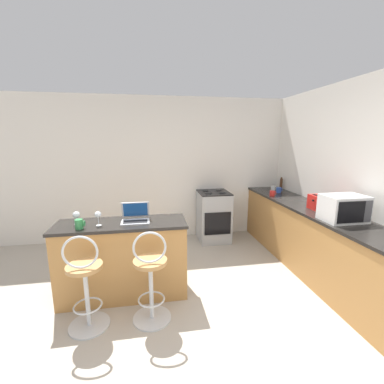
% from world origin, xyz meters
% --- Properties ---
extents(ground_plane, '(20.00, 20.00, 0.00)m').
position_xyz_m(ground_plane, '(0.00, 0.00, 0.00)').
color(ground_plane, '#ADA393').
extents(wall_back, '(12.00, 0.06, 2.60)m').
position_xyz_m(wall_back, '(0.00, 2.77, 1.30)').
color(wall_back, silver).
rests_on(wall_back, ground_plane).
extents(breakfast_bar, '(1.48, 0.52, 0.91)m').
position_xyz_m(breakfast_bar, '(-0.59, 0.91, 0.46)').
color(breakfast_bar, '#B27C42').
rests_on(breakfast_bar, ground_plane).
extents(counter_right, '(0.62, 3.27, 0.91)m').
position_xyz_m(counter_right, '(1.99, 1.12, 0.46)').
color(counter_right, '#B27C42').
rests_on(counter_right, ground_plane).
extents(bar_stool_near, '(0.40, 0.40, 1.00)m').
position_xyz_m(bar_stool_near, '(-0.91, 0.39, 0.47)').
color(bar_stool_near, silver).
rests_on(bar_stool_near, ground_plane).
extents(bar_stool_far, '(0.40, 0.40, 1.00)m').
position_xyz_m(bar_stool_far, '(-0.28, 0.39, 0.47)').
color(bar_stool_far, silver).
rests_on(bar_stool_far, ground_plane).
extents(laptop, '(0.32, 0.26, 0.21)m').
position_xyz_m(laptop, '(-0.43, 0.95, 0.97)').
color(laptop, '#B7BABF').
rests_on(laptop, breakfast_bar).
extents(microwave, '(0.47, 0.33, 0.30)m').
position_xyz_m(microwave, '(1.95, 0.54, 1.06)').
color(microwave, white).
rests_on(microwave, counter_right).
extents(toaster, '(0.22, 0.29, 0.20)m').
position_xyz_m(toaster, '(2.00, 1.01, 1.01)').
color(toaster, red).
rests_on(toaster, counter_right).
extents(stove_range, '(0.55, 0.60, 0.92)m').
position_xyz_m(stove_range, '(0.89, 2.42, 0.46)').
color(stove_range, '#9EA3A8').
rests_on(stove_range, ground_plane).
extents(wine_glass_tall, '(0.07, 0.07, 0.16)m').
position_xyz_m(wine_glass_tall, '(-0.83, 0.84, 1.03)').
color(wine_glass_tall, silver).
rests_on(wine_glass_tall, breakfast_bar).
extents(mug_green, '(0.10, 0.08, 0.10)m').
position_xyz_m(mug_green, '(-1.01, 0.77, 0.96)').
color(mug_green, '#338447').
rests_on(mug_green, breakfast_bar).
extents(mug_red, '(0.10, 0.08, 0.09)m').
position_xyz_m(mug_red, '(1.77, 1.91, 0.96)').
color(mug_red, red).
rests_on(mug_red, counter_right).
extents(mug_blue, '(0.10, 0.08, 0.10)m').
position_xyz_m(mug_blue, '(2.02, 2.16, 0.96)').
color(mug_blue, '#2D51AD').
rests_on(mug_blue, counter_right).
extents(mug_white, '(0.09, 0.08, 0.09)m').
position_xyz_m(mug_white, '(2.01, 2.36, 0.96)').
color(mug_white, white).
rests_on(mug_white, counter_right).
extents(wine_glass_short, '(0.08, 0.08, 0.15)m').
position_xyz_m(wine_glass_short, '(-1.08, 0.94, 1.02)').
color(wine_glass_short, silver).
rests_on(wine_glass_short, breakfast_bar).
extents(pepper_mill, '(0.05, 0.05, 0.23)m').
position_xyz_m(pepper_mill, '(2.22, 2.46, 1.02)').
color(pepper_mill, '#4C2D19').
rests_on(pepper_mill, counter_right).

